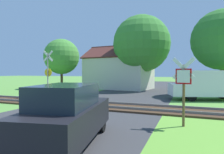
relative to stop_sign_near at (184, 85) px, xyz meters
name	(u,v)px	position (x,y,z in m)	size (l,w,h in m)	color
road_asphalt	(13,140)	(-4.99, -3.51, -1.64)	(8.00, 80.00, 0.01)	#38383A
rail_track	(99,105)	(-4.99, 2.98, -1.58)	(60.00, 2.60, 0.22)	#422D1E
stop_sign_near	(184,85)	(0.00, 0.00, 0.00)	(0.86, 0.22, 2.71)	brown
crossing_sign_far	(48,72)	(-10.15, 4.66, 0.52)	(0.88, 0.15, 3.81)	#9E9EA5
house	(119,72)	(-8.11, 15.89, 0.46)	(8.96, 6.49, 5.54)	beige
tree_center	(141,44)	(-4.94, 14.85, 3.76)	(6.65, 6.65, 8.74)	#513823
tree_left	(62,57)	(-15.20, 13.70, 2.46)	(4.57, 4.57, 6.39)	#513823
tree_right	(222,40)	(2.98, 11.71, 3.31)	(5.34, 5.34, 7.63)	#513823
mail_truck	(205,84)	(1.41, 8.37, -0.40)	(5.23, 3.26, 2.24)	white
parked_car	(68,115)	(-3.13, -3.25, -0.75)	(2.35, 4.23, 1.78)	black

